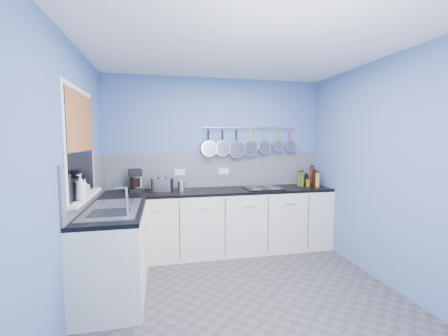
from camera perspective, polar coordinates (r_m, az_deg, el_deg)
name	(u,v)px	position (r m, az deg, el deg)	size (l,w,h in m)	color
floor	(244,296)	(3.29, 3.94, -23.74)	(3.20, 3.00, 0.02)	#47474C
ceiling	(246,44)	(3.01, 4.29, 23.18)	(3.20, 3.00, 0.02)	white
wall_back	(217,163)	(4.35, -1.46, 0.95)	(3.20, 0.02, 2.50)	#506EAA
wall_front	(332,211)	(1.52, 20.40, -7.93)	(3.20, 0.02, 2.50)	#506EAA
wall_left	(69,180)	(2.89, -28.26, -2.01)	(0.02, 3.00, 2.50)	#506EAA
wall_right	(384,171)	(3.68, 28.95, -0.57)	(0.02, 3.00, 2.50)	#506EAA
backsplash_back	(217,170)	(4.34, -1.41, -0.39)	(3.20, 0.02, 0.50)	#9396A1
backsplash_left	(88,181)	(3.47, -25.11, -2.38)	(0.02, 1.80, 0.50)	#9396A1
cabinet_run_back	(221,222)	(4.20, -0.64, -10.61)	(3.20, 0.60, 0.86)	silver
worktop_back	(221,191)	(4.10, -0.64, -4.55)	(3.20, 0.60, 0.04)	black
cabinet_run_left	(115,254)	(3.30, -20.73, -15.50)	(0.60, 1.20, 0.86)	silver
worktop_left	(113,211)	(3.17, -21.00, -7.88)	(0.60, 1.20, 0.04)	black
window_frame	(80,145)	(3.15, -26.38, 4.12)	(0.01, 1.00, 1.10)	white
window_glass	(81,145)	(3.15, -26.30, 4.12)	(0.01, 0.90, 1.00)	black
bamboo_blind	(81,121)	(3.15, -26.33, 8.22)	(0.01, 0.90, 0.55)	#BE6F38
window_sill	(86,197)	(3.19, -25.56, -5.14)	(0.10, 0.98, 0.03)	white
sink_unit	(113,209)	(3.17, -21.02, -7.46)	(0.50, 0.95, 0.01)	silver
mixer_tap	(127,199)	(2.95, -18.55, -5.84)	(0.12, 0.08, 0.26)	silver
socket_left	(180,172)	(4.26, -8.66, -0.83)	(0.15, 0.01, 0.09)	white
socket_right	(224,171)	(4.35, -0.08, -0.64)	(0.15, 0.01, 0.09)	white
pot_rail	(250,128)	(4.41, 5.13, 7.88)	(0.02, 0.02, 1.45)	silver
soap_bottle_a	(80,187)	(2.93, -26.38, -3.41)	(0.09, 0.09, 0.24)	white
soap_bottle_b	(85,188)	(3.09, -25.63, -3.58)	(0.08, 0.08, 0.17)	white
paper_towel	(137,183)	(4.09, -16.74, -2.76)	(0.11, 0.11, 0.25)	white
coffee_maker	(135,181)	(4.07, -17.06, -2.39)	(0.17, 0.19, 0.31)	black
toaster	(162,185)	(4.06, -12.05, -3.22)	(0.28, 0.16, 0.18)	silver
canister	(181,186)	(4.05, -8.38, -3.46)	(0.10, 0.10, 0.14)	silver
hob	(263,188)	(4.23, 7.67, -3.93)	(0.52, 0.46, 0.01)	black
pan_0	(208,142)	(4.25, -3.10, 5.16)	(0.23, 0.12, 0.42)	silver
pan_1	(223,142)	(4.29, -0.29, 5.17)	(0.23, 0.07, 0.42)	silver
pan_2	(236,143)	(4.33, 2.46, 4.98)	(0.26, 0.07, 0.45)	silver
pan_3	(250,142)	(4.39, 5.15, 5.14)	(0.23, 0.06, 0.42)	silver
pan_4	(263,141)	(4.46, 7.76, 5.35)	(0.19, 0.08, 0.38)	silver
pan_5	(277,139)	(4.54, 10.29, 5.55)	(0.16, 0.11, 0.35)	silver
pan_6	(289,140)	(4.62, 12.72, 5.43)	(0.17, 0.09, 0.36)	silver
condiment_0	(312,176)	(4.70, 16.91, -1.45)	(0.07, 0.07, 0.29)	#4C190C
condiment_1	(306,180)	(4.67, 15.89, -2.25)	(0.06, 0.06, 0.17)	black
condiment_2	(299,179)	(4.60, 14.61, -2.10)	(0.07, 0.07, 0.20)	brown
condiment_3	(314,178)	(4.60, 17.32, -1.95)	(0.06, 0.06, 0.24)	black
condiment_4	(308,183)	(4.58, 16.17, -2.77)	(0.07, 0.07, 0.11)	#8C5914
condiment_5	(302,179)	(4.53, 15.16, -2.09)	(0.05, 0.05, 0.23)	#265919
condiment_6	(318,180)	(4.54, 17.93, -2.23)	(0.07, 0.07, 0.21)	olive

